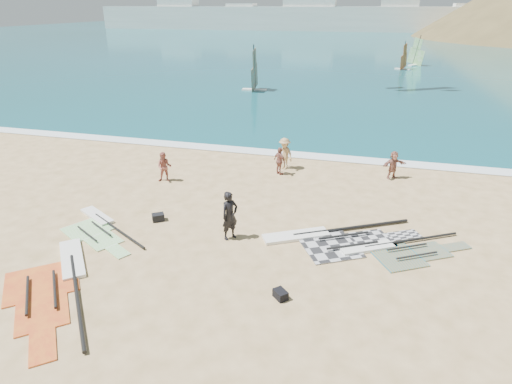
% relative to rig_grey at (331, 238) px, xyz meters
% --- Properties ---
extents(ground, '(300.00, 300.00, 0.00)m').
position_rel_rig_grey_xyz_m(ground, '(-3.17, -2.46, -0.05)').
color(ground, '#D8B17E').
rests_on(ground, ground).
extents(sea, '(300.00, 240.00, 0.06)m').
position_rel_rig_grey_xyz_m(sea, '(-3.17, 129.54, -0.05)').
color(sea, '#0B4A4E').
rests_on(sea, ground).
extents(surf_line, '(300.00, 1.20, 0.04)m').
position_rel_rig_grey_xyz_m(surf_line, '(-3.17, 9.84, -0.05)').
color(surf_line, white).
rests_on(surf_line, ground).
extents(far_town, '(160.00, 8.00, 12.00)m').
position_rel_rig_grey_xyz_m(far_town, '(-18.90, 147.54, 4.44)').
color(far_town, white).
rests_on(far_town, ground).
extents(rig_grey, '(6.22, 4.34, 0.20)m').
position_rel_rig_grey_xyz_m(rig_grey, '(0.00, 0.00, 0.00)').
color(rig_grey, '#27272A').
rests_on(rig_grey, ground).
extents(rig_green, '(4.40, 3.55, 0.19)m').
position_rel_rig_grey_xyz_m(rig_green, '(-9.42, -1.55, -0.00)').
color(rig_green, '#4FC632').
rests_on(rig_green, ground).
extents(rig_orange, '(4.91, 3.49, 0.20)m').
position_rel_rig_grey_xyz_m(rig_orange, '(2.45, -0.25, -0.00)').
color(rig_orange, orange).
rests_on(rig_orange, ground).
extents(rig_red, '(4.95, 5.93, 0.21)m').
position_rel_rig_grey_xyz_m(rig_red, '(-8.47, -5.28, 0.00)').
color(rig_red, red).
rests_on(rig_red, ground).
extents(gear_bag_near, '(0.61, 0.58, 0.32)m').
position_rel_rig_grey_xyz_m(gear_bag_near, '(-7.32, -0.30, 0.11)').
color(gear_bag_near, black).
rests_on(gear_bag_near, ground).
extents(gear_bag_far, '(0.56, 0.56, 0.28)m').
position_rel_rig_grey_xyz_m(gear_bag_far, '(-1.15, -4.12, 0.09)').
color(gear_bag_far, black).
rests_on(gear_bag_far, ground).
extents(person_wetsuit, '(0.81, 0.86, 1.98)m').
position_rel_rig_grey_xyz_m(person_wetsuit, '(-3.87, -0.91, 0.94)').
color(person_wetsuit, black).
rests_on(person_wetsuit, ground).
extents(beachgoer_left, '(0.89, 0.77, 1.57)m').
position_rel_rig_grey_xyz_m(beachgoer_left, '(-9.03, 3.89, 0.74)').
color(beachgoer_left, '#A95C4E').
rests_on(beachgoer_left, ground).
extents(beachgoer_mid, '(1.32, 1.19, 1.78)m').
position_rel_rig_grey_xyz_m(beachgoer_mid, '(-3.39, 7.37, 0.84)').
color(beachgoer_mid, tan).
rests_on(beachgoer_mid, ground).
extents(beachgoer_back, '(0.92, 0.86, 1.52)m').
position_rel_rig_grey_xyz_m(beachgoer_back, '(-3.46, 6.41, 0.71)').
color(beachgoer_back, '#965B50').
rests_on(beachgoer_back, ground).
extents(beachgoer_right, '(1.41, 1.13, 1.50)m').
position_rel_rig_grey_xyz_m(beachgoer_right, '(2.45, 7.42, 0.70)').
color(beachgoer_right, '#9F6555').
rests_on(beachgoer_right, ground).
extents(windsurfer_left, '(2.69, 3.25, 4.84)m').
position_rel_rig_grey_xyz_m(windsurfer_left, '(-11.31, 30.05, 1.33)').
color(windsurfer_left, white).
rests_on(windsurfer_left, ground).
extents(windsurfer_centre, '(2.24, 2.49, 3.95)m').
position_rel_rig_grey_xyz_m(windsurfer_centre, '(4.86, 51.38, 1.13)').
color(windsurfer_centre, white).
rests_on(windsurfer_centre, ground).
extents(windsurfer_right, '(2.32, 2.32, 4.47)m').
position_rel_rig_grey_xyz_m(windsurfer_right, '(6.84, 56.48, 1.25)').
color(windsurfer_right, white).
rests_on(windsurfer_right, ground).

